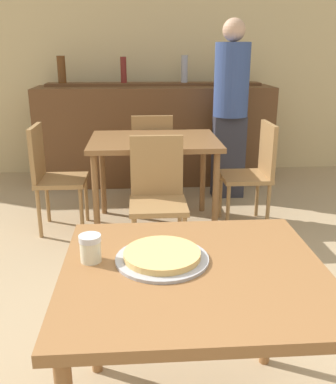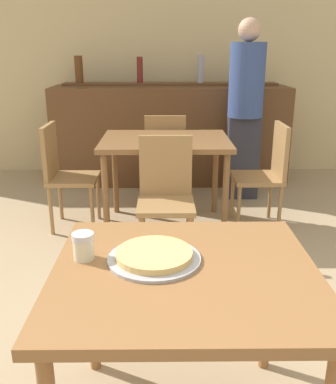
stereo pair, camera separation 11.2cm
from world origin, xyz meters
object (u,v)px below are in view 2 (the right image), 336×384
Objects in this scene: chair_far_side_back at (165,154)px; chair_far_side_front at (166,191)px; pizza_tray at (154,256)px; chair_far_side_left at (63,170)px; person_standing at (245,105)px; chair_far_side_right at (267,169)px; cheese_shaker at (83,246)px.

chair_far_side_front is at bearing 90.00° from chair_far_side_back.
chair_far_side_back is 2.59× the size of pizza_tray.
pizza_tray is (-0.05, -1.48, 0.24)m from chair_far_side_front.
chair_far_side_left is 2.22m from pizza_tray.
chair_far_side_front and chair_far_side_back have the same top height.
chair_far_side_left is (-0.85, 0.57, 0.00)m from chair_far_side_front.
chair_far_side_front is 1.61m from person_standing.
pizza_tray is (-0.90, -2.05, 0.24)m from chair_far_side_right.
cheese_shaker is at bearing -101.84° from chair_far_side_front.
chair_far_side_back is at bearing 90.00° from chair_far_side_front.
chair_far_side_right is at bearing 66.22° from pizza_tray.
pizza_tray is at bearing -23.78° from chair_far_side_right.
chair_far_side_front is at bearing -56.38° from chair_far_side_right.
person_standing is (0.79, 0.20, 0.44)m from chair_far_side_back.
chair_far_side_back reaches higher than cheese_shaker.
pizza_tray is at bearing -106.52° from person_standing.
pizza_tray is at bearing -158.56° from chair_far_side_left.
chair_far_side_back is 8.75× the size of cheese_shaker.
chair_far_side_right is (1.71, 0.00, 0.00)m from chair_far_side_left.
person_standing is (1.64, 0.77, 0.44)m from chair_far_side_left.
cheese_shaker is at bearing -164.98° from chair_far_side_left.
chair_far_side_back and chair_far_side_right have the same top height.
pizza_tray is 0.20× the size of person_standing.
chair_far_side_front is 1.14m from chair_far_side_back.
chair_far_side_left reaches higher than pizza_tray.
chair_far_side_back is 1.03m from chair_far_side_right.
chair_far_side_left is at bearing 33.62° from chair_far_side_back.
cheese_shaker is (-0.31, -2.61, 0.28)m from chair_far_side_back.
chair_far_side_front is at bearing -123.62° from chair_far_side_left.
chair_far_side_front is 1.50m from pizza_tray.
chair_far_side_left is 0.51× the size of person_standing.
pizza_tray is 0.26m from cheese_shaker.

